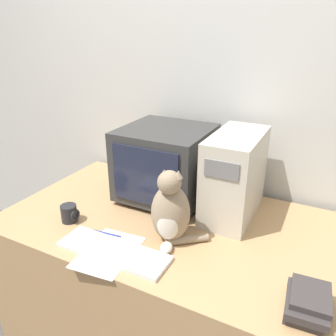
{
  "coord_description": "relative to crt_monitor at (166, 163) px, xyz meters",
  "views": [
    {
      "loc": [
        0.63,
        -0.77,
        1.63
      ],
      "look_at": [
        -0.02,
        0.5,
        1.03
      ],
      "focal_mm": 35.0,
      "sensor_mm": 36.0,
      "label": 1
    }
  ],
  "objects": [
    {
      "name": "paper_sheet",
      "position": [
        0.01,
        -0.55,
        -0.2
      ],
      "size": [
        0.24,
        0.31,
        0.0
      ],
      "color": "white",
      "rests_on": "desk"
    },
    {
      "name": "cat",
      "position": [
        0.21,
        -0.35,
        -0.06
      ],
      "size": [
        0.27,
        0.23,
        0.35
      ],
      "rotation": [
        0.0,
        0.0,
        0.27
      ],
      "color": "gray",
      "rests_on": "desk"
    },
    {
      "name": "crt_monitor",
      "position": [
        0.0,
        0.0,
        0.0
      ],
      "size": [
        0.45,
        0.44,
        0.4
      ],
      "color": "#333333",
      "rests_on": "desk"
    },
    {
      "name": "computer_tower",
      "position": [
        0.38,
        -0.0,
        0.0
      ],
      "size": [
        0.22,
        0.44,
        0.42
      ],
      "color": "beige",
      "rests_on": "desk"
    },
    {
      "name": "pen",
      "position": [
        -0.07,
        -0.45,
        -0.2
      ],
      "size": [
        0.15,
        0.02,
        0.01
      ],
      "color": "navy",
      "rests_on": "desk"
    },
    {
      "name": "mug",
      "position": [
        -0.3,
        -0.44,
        -0.16
      ],
      "size": [
        0.08,
        0.08,
        0.09
      ],
      "color": "#232328",
      "rests_on": "desk"
    },
    {
      "name": "desk",
      "position": [
        0.12,
        -0.21,
        -0.59
      ],
      "size": [
        1.61,
        0.93,
        0.77
      ],
      "color": "tan",
      "rests_on": "ground_plane"
    },
    {
      "name": "book_stack",
      "position": [
        0.79,
        -0.5,
        -0.17
      ],
      "size": [
        0.15,
        0.2,
        0.08
      ],
      "color": "#383333",
      "rests_on": "desk"
    },
    {
      "name": "wall_back",
      "position": [
        0.12,
        0.32,
        0.28
      ],
      "size": [
        7.0,
        0.05,
        2.5
      ],
      "color": "silver",
      "rests_on": "ground_plane"
    },
    {
      "name": "keyboard",
      "position": [
        0.03,
        -0.54,
        -0.2
      ],
      "size": [
        0.49,
        0.15,
        0.02
      ],
      "color": "silver",
      "rests_on": "desk"
    }
  ]
}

